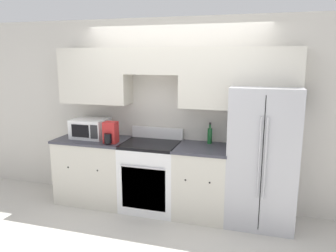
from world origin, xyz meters
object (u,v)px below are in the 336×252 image
at_px(oven_range, 151,176).
at_px(refrigerator, 262,156).
at_px(microwave, 90,128).
at_px(bottle, 210,135).

bearing_deg(oven_range, refrigerator, 1.96).
relative_size(microwave, bottle, 1.70).
distance_m(refrigerator, microwave, 2.40).
bearing_deg(microwave, bottle, 5.27).
xyz_separation_m(microwave, bottle, (1.70, 0.16, -0.02)).
distance_m(oven_range, microwave, 1.11).
bearing_deg(bottle, oven_range, -164.65).
bearing_deg(refrigerator, bottle, 166.95).
xyz_separation_m(oven_range, microwave, (-0.94, 0.05, 0.60)).
bearing_deg(bottle, refrigerator, -13.05).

